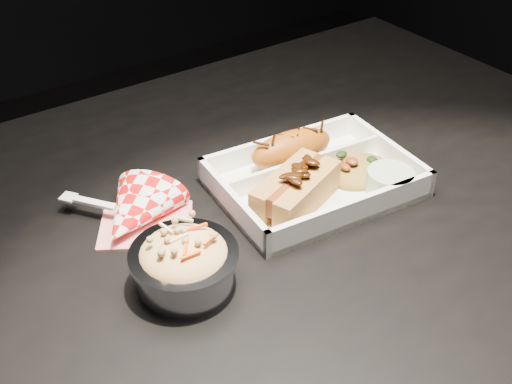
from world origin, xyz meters
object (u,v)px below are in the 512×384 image
(food_tray, at_px, (313,182))
(fried_pastry, at_px, (292,148))
(hotdog, at_px, (296,188))
(napkin_fork, at_px, (134,214))
(dining_table, at_px, (248,263))
(foil_coleslaw_cup, at_px, (184,261))

(food_tray, relative_size, fried_pastry, 2.20)
(fried_pastry, distance_m, hotdog, 0.09)
(food_tray, relative_size, napkin_fork, 1.64)
(fried_pastry, xyz_separation_m, hotdog, (-0.05, -0.08, 0.00))
(dining_table, bearing_deg, foil_coleslaw_cup, -150.98)
(dining_table, distance_m, napkin_fork, 0.18)
(foil_coleslaw_cup, height_order, napkin_fork, foil_coleslaw_cup)
(dining_table, height_order, food_tray, food_tray)
(hotdog, bearing_deg, napkin_fork, 133.23)
(dining_table, relative_size, napkin_fork, 7.38)
(dining_table, xyz_separation_m, hotdog, (0.05, -0.03, 0.12))
(foil_coleslaw_cup, bearing_deg, hotdog, 12.13)
(dining_table, bearing_deg, food_tray, -7.17)
(dining_table, distance_m, food_tray, 0.14)
(fried_pastry, relative_size, napkin_fork, 0.74)
(food_tray, distance_m, napkin_fork, 0.24)
(dining_table, xyz_separation_m, food_tray, (0.10, -0.01, 0.10))
(dining_table, bearing_deg, hotdog, -35.19)
(hotdog, bearing_deg, food_tray, 4.24)
(hotdog, xyz_separation_m, foil_coleslaw_cup, (-0.18, -0.04, 0.00))
(fried_pastry, bearing_deg, napkin_fork, 177.59)
(fried_pastry, relative_size, foil_coleslaw_cup, 1.04)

